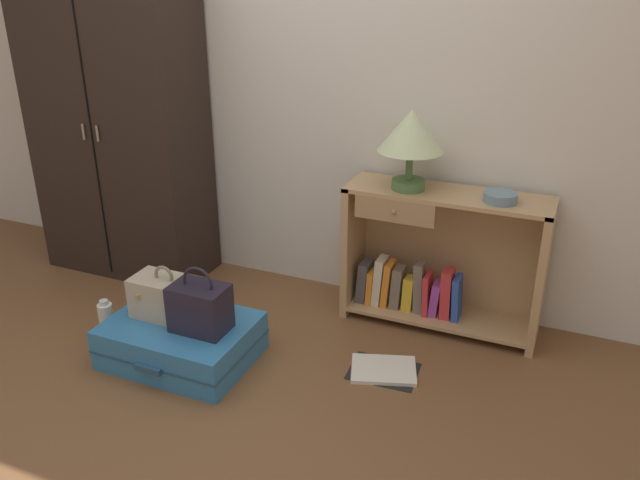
# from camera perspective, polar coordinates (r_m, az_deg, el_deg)

# --- Properties ---
(ground_plane) EXTENTS (9.00, 9.00, 0.00)m
(ground_plane) POSITION_cam_1_polar(r_m,az_deg,el_deg) (2.94, -12.13, -15.63)
(ground_plane) COLOR brown
(back_wall) EXTENTS (6.40, 0.10, 2.60)m
(back_wall) POSITION_cam_1_polar(r_m,az_deg,el_deg) (3.63, -0.07, 15.20)
(back_wall) COLOR silver
(back_wall) RESTS_ON ground_plane
(wardrobe) EXTENTS (1.02, 0.47, 1.86)m
(wardrobe) POSITION_cam_1_polar(r_m,az_deg,el_deg) (4.08, -17.42, 9.80)
(wardrobe) COLOR black
(wardrobe) RESTS_ON ground_plane
(bookshelf) EXTENTS (1.04, 0.33, 0.76)m
(bookshelf) POSITION_cam_1_polar(r_m,az_deg,el_deg) (3.48, 10.09, -1.93)
(bookshelf) COLOR tan
(bookshelf) RESTS_ON ground_plane
(table_lamp) EXTENTS (0.33, 0.33, 0.41)m
(table_lamp) POSITION_cam_1_polar(r_m,az_deg,el_deg) (3.25, 8.06, 9.26)
(table_lamp) COLOR #4C7542
(table_lamp) RESTS_ON bookshelf
(bowl) EXTENTS (0.16, 0.16, 0.05)m
(bowl) POSITION_cam_1_polar(r_m,az_deg,el_deg) (3.23, 15.64, 3.67)
(bowl) COLOR slate
(bowl) RESTS_ON bookshelf
(suitcase_large) EXTENTS (0.71, 0.54, 0.21)m
(suitcase_large) POSITION_cam_1_polar(r_m,az_deg,el_deg) (3.30, -12.14, -8.64)
(suitcase_large) COLOR teal
(suitcase_large) RESTS_ON ground_plane
(train_case) EXTENTS (0.33, 0.20, 0.27)m
(train_case) POSITION_cam_1_polar(r_m,az_deg,el_deg) (3.26, -13.43, -4.93)
(train_case) COLOR #B7A88E
(train_case) RESTS_ON suitcase_large
(handbag) EXTENTS (0.27, 0.18, 0.33)m
(handbag) POSITION_cam_1_polar(r_m,az_deg,el_deg) (3.11, -10.56, -5.85)
(handbag) COLOR #231E2D
(handbag) RESTS_ON suitcase_large
(bottle) EXTENTS (0.08, 0.08, 0.22)m
(bottle) POSITION_cam_1_polar(r_m,az_deg,el_deg) (3.57, -18.33, -6.75)
(bottle) COLOR white
(bottle) RESTS_ON ground_plane
(open_book_on_floor) EXTENTS (0.37, 0.32, 0.02)m
(open_book_on_floor) POSITION_cam_1_polar(r_m,az_deg,el_deg) (3.20, 5.64, -11.36)
(open_book_on_floor) COLOR white
(open_book_on_floor) RESTS_ON ground_plane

